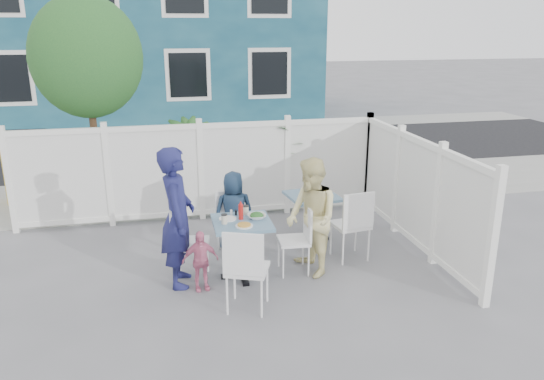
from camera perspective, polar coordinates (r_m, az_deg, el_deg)
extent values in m
plane|color=slate|center=(6.76, -6.40, -10.07)|extent=(80.00, 80.00, 0.00)
cube|color=gray|center=(10.27, -8.72, -0.38)|extent=(24.00, 2.60, 0.01)
cube|color=black|center=(13.84, -9.81, 4.18)|extent=(24.00, 5.00, 0.01)
cube|color=gray|center=(16.88, -10.36, 6.51)|extent=(24.00, 1.60, 0.01)
cube|color=navy|center=(19.98, -12.78, 16.67)|extent=(11.00, 6.00, 6.00)
cube|color=black|center=(17.24, -20.92, 11.26)|extent=(1.20, 0.04, 1.40)
cube|color=black|center=(17.14, -7.31, 12.20)|extent=(1.20, 0.04, 1.40)
cube|color=white|center=(8.71, -7.66, 2.02)|extent=(5.80, 0.04, 1.40)
cube|color=white|center=(8.55, -7.85, 6.81)|extent=(5.86, 0.08, 0.08)
cube|color=white|center=(8.94, -7.46, -2.68)|extent=(5.86, 0.08, 0.12)
cube|color=white|center=(7.82, 15.27, -0.23)|extent=(0.04, 3.60, 1.40)
cube|color=white|center=(7.64, 15.70, 5.07)|extent=(0.08, 3.66, 0.08)
cube|color=white|center=(8.07, 14.84, -5.38)|extent=(0.08, 3.66, 0.12)
cylinder|color=#382316|center=(9.53, -18.50, 4.95)|extent=(0.12, 0.12, 2.40)
ellipsoid|color=#1D4F22|center=(9.35, -19.34, 13.35)|extent=(1.80, 1.62, 1.98)
cube|color=gold|center=(10.55, -24.91, 2.09)|extent=(0.68, 0.50, 1.23)
imported|color=#1D4F22|center=(9.39, -8.95, 2.86)|extent=(0.98, 0.98, 1.57)
imported|color=#1D4F22|center=(9.54, 1.29, 3.16)|extent=(1.68, 1.76, 1.52)
cube|color=teal|center=(6.63, -3.25, -3.53)|extent=(0.73, 0.73, 0.04)
cylinder|color=black|center=(6.77, -3.20, -6.45)|extent=(0.08, 0.08, 0.70)
cube|color=black|center=(6.92, -3.15, -9.10)|extent=(0.57, 0.09, 0.04)
cube|color=black|center=(6.92, -3.15, -9.10)|extent=(0.09, 0.57, 0.04)
cube|color=teal|center=(7.74, 4.36, -0.66)|extent=(0.77, 0.77, 0.04)
cylinder|color=black|center=(7.86, 4.30, -3.13)|extent=(0.08, 0.08, 0.67)
cube|color=black|center=(7.99, 4.24, -5.39)|extent=(0.55, 0.14, 0.04)
cube|color=black|center=(7.99, 4.24, -5.39)|extent=(0.14, 0.55, 0.04)
cube|color=white|center=(6.73, -8.68, -5.73)|extent=(0.50, 0.51, 0.04)
cube|color=white|center=(6.65, -10.54, -3.61)|extent=(0.10, 0.45, 0.48)
cylinder|color=white|center=(6.99, -6.95, -6.92)|extent=(0.03, 0.03, 0.48)
cylinder|color=white|center=(6.64, -7.14, -8.30)|extent=(0.03, 0.03, 0.48)
cylinder|color=white|center=(7.02, -9.95, -6.94)|extent=(0.03, 0.03, 0.48)
cylinder|color=white|center=(6.67, -10.31, -8.31)|extent=(0.03, 0.03, 0.48)
cube|color=white|center=(6.88, 2.33, -5.46)|extent=(0.41, 0.43, 0.04)
cube|color=white|center=(6.82, 3.88, -3.49)|extent=(0.05, 0.41, 0.44)
cylinder|color=white|center=(6.78, 1.22, -7.81)|extent=(0.02, 0.02, 0.44)
cylinder|color=white|center=(7.09, 0.73, -6.63)|extent=(0.02, 0.02, 0.44)
cylinder|color=white|center=(6.84, 3.96, -7.62)|extent=(0.02, 0.02, 0.44)
cylinder|color=white|center=(7.15, 3.35, -6.45)|extent=(0.02, 0.02, 0.44)
cube|color=white|center=(7.47, -4.23, -3.72)|extent=(0.44, 0.43, 0.04)
cube|color=white|center=(7.55, -4.66, -1.60)|extent=(0.39, 0.09, 0.42)
cylinder|color=white|center=(7.45, -2.59, -5.49)|extent=(0.02, 0.02, 0.42)
cylinder|color=white|center=(7.36, -5.10, -5.83)|extent=(0.02, 0.02, 0.42)
cylinder|color=white|center=(7.73, -3.34, -4.62)|extent=(0.02, 0.02, 0.42)
cylinder|color=white|center=(7.65, -5.76, -4.94)|extent=(0.02, 0.02, 0.42)
cube|color=white|center=(6.00, -2.68, -8.50)|extent=(0.58, 0.57, 0.04)
cube|color=white|center=(5.71, -3.13, -6.95)|extent=(0.43, 0.20, 0.48)
cylinder|color=white|center=(6.31, -4.05, -9.63)|extent=(0.03, 0.03, 0.48)
cylinder|color=white|center=(6.24, -0.53, -9.91)|extent=(0.03, 0.03, 0.48)
cylinder|color=white|center=(6.00, -4.85, -11.19)|extent=(0.03, 0.03, 0.48)
cylinder|color=white|center=(5.92, -1.13, -11.51)|extent=(0.03, 0.03, 0.48)
cube|color=white|center=(7.33, 8.42, -3.73)|extent=(0.51, 0.49, 0.04)
cube|color=white|center=(7.07, 9.30, -2.24)|extent=(0.45, 0.09, 0.49)
cylinder|color=white|center=(7.49, 6.35, -5.19)|extent=(0.03, 0.03, 0.49)
cylinder|color=white|center=(7.66, 8.98, -4.78)|extent=(0.03, 0.03, 0.49)
cylinder|color=white|center=(7.19, 7.65, -6.24)|extent=(0.03, 0.03, 0.49)
cylinder|color=white|center=(7.37, 10.35, -5.77)|extent=(0.03, 0.03, 0.49)
imported|color=#1B1D52|center=(6.52, -10.14, -2.92)|extent=(0.47, 0.67, 1.75)
imported|color=#DAC54C|center=(6.74, 4.27, -2.99)|extent=(0.70, 0.83, 1.53)
imported|color=#1B2F48|center=(7.50, -4.11, -2.33)|extent=(0.57, 0.37, 1.16)
imported|color=pink|center=(6.51, -7.73, -7.54)|extent=(0.47, 0.24, 0.76)
cylinder|color=white|center=(6.45, -3.02, -3.87)|extent=(0.22, 0.22, 0.01)
cylinder|color=white|center=(6.70, -4.80, -3.10)|extent=(0.22, 0.22, 0.01)
imported|color=white|center=(6.69, -1.65, -2.87)|extent=(0.23, 0.23, 0.06)
cylinder|color=beige|center=(6.54, -5.15, -3.17)|extent=(0.07, 0.07, 0.11)
cylinder|color=beige|center=(6.83, -2.84, -2.21)|extent=(0.07, 0.07, 0.11)
cylinder|color=#B41915|center=(6.66, -3.37, -2.36)|extent=(0.06, 0.06, 0.19)
cylinder|color=white|center=(6.82, -4.41, -2.44)|extent=(0.03, 0.03, 0.07)
cylinder|color=black|center=(6.82, -3.91, -2.45)|extent=(0.03, 0.03, 0.07)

